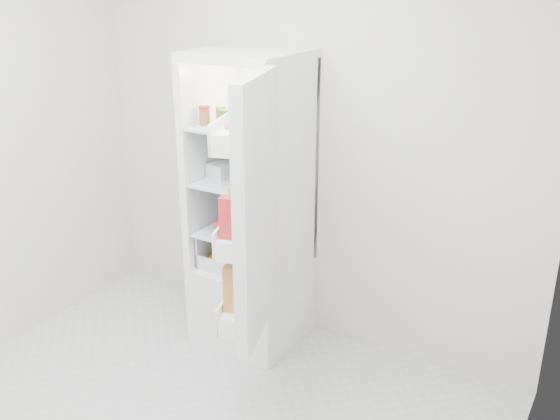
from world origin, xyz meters
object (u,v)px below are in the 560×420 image
Objects in this scene: red_cabbage at (261,214)px; fridge_door at (251,216)px; mushroom_bowl at (243,217)px; refrigerator at (255,237)px.

fridge_door reaches higher than red_cabbage.
red_cabbage is 0.17m from mushroom_bowl.
red_cabbage is at bearing -11.34° from mushroom_bowl.
refrigerator is 1.38× the size of fridge_door.
refrigerator is 0.15m from mushroom_bowl.
mushroom_bowl is 0.11× the size of fridge_door.
refrigerator is 0.18m from red_cabbage.
mushroom_bowl is (-0.15, 0.03, -0.06)m from red_cabbage.
red_cabbage is at bearing -21.14° from refrigerator.
fridge_door is at bearing -61.16° from red_cabbage.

